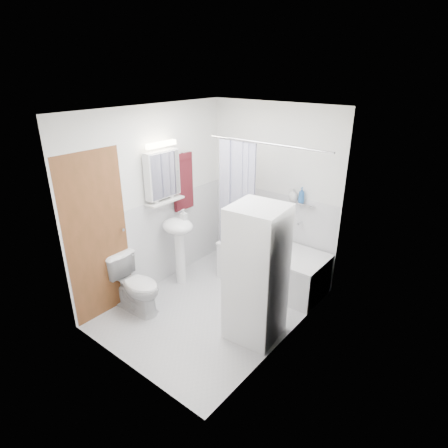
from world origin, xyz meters
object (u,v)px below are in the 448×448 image
Objects in this scene: sink at (179,236)px; washer_dryer at (256,274)px; bathtub at (272,265)px; toilet at (136,285)px.

washer_dryer reaches higher than sink.
sink is (-1.04, -0.74, 0.40)m from bathtub.
toilet is (-1.00, -1.53, 0.04)m from bathtub.
washer_dryer is at bearing -10.43° from sink.
washer_dryer is 2.17× the size of toilet.
bathtub is 0.94× the size of washer_dryer.
bathtub is 1.39× the size of sink.
sink is 1.47× the size of toilet.
toilet is at bearing -164.83° from washer_dryer.
washer_dryer is (0.39, -1.00, 0.47)m from bathtub.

